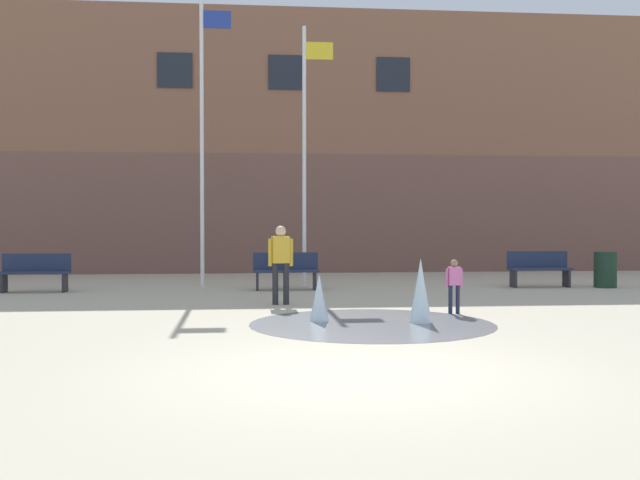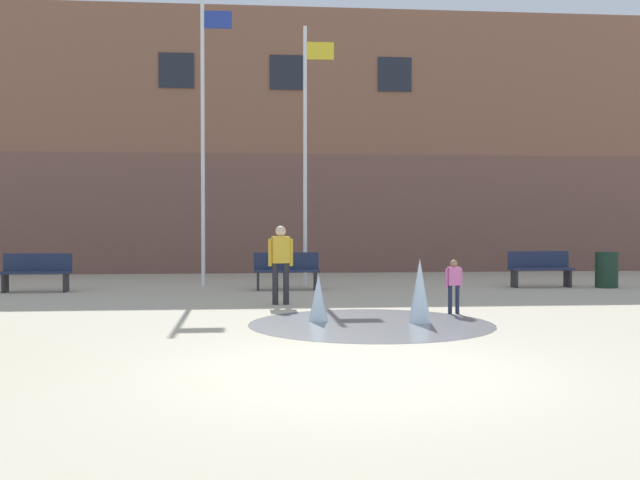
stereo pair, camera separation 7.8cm
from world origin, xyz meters
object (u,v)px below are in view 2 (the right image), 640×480
Objects in this scene: park_bench_under_right_flagpole at (540,268)px; flagpole_right at (306,147)px; trash_can at (607,270)px; park_bench_far_left at (36,272)px; park_bench_under_left_flagpole at (287,270)px; child_with_pink_shirt at (454,282)px; teen_by_trashcan at (281,258)px; flagpole_left at (204,132)px.

park_bench_under_right_flagpole is 6.75m from flagpole_right.
park_bench_under_right_flagpole is 1.64m from trash_can.
park_bench_far_left and park_bench_under_left_flagpole have the same top height.
child_with_pink_shirt reaches higher than trash_can.
teen_by_trashcan is at bearing -159.90° from trash_can.
flagpole_left is 10.82m from trash_can.
trash_can is (7.52, -1.30, -3.15)m from flagpole_right.
park_bench_far_left is 0.24× the size of flagpole_right.
park_bench_under_right_flagpole is at bearing 16.37° from teen_by_trashcan.
park_bench_under_left_flagpole is 3.36m from flagpole_right.
flagpole_left reaches higher than trash_can.
park_bench_far_left is 12.43m from park_bench_under_right_flagpole.
child_with_pink_shirt is 3.57m from teen_by_trashcan.
child_with_pink_shirt is at bearing -137.50° from trash_can.
child_with_pink_shirt reaches higher than park_bench_under_right_flagpole.
park_bench_far_left is 7.32m from flagpole_right.
child_with_pink_shirt reaches higher than park_bench_under_left_flagpole.
park_bench_far_left is 0.21× the size of flagpole_left.
teen_by_trashcan is (-3.07, 1.79, 0.35)m from child_with_pink_shirt.
park_bench_under_left_flagpole is 8.09m from trash_can.
park_bench_under_left_flagpole is 1.01× the size of teen_by_trashcan.
flagpole_left is (-4.86, 6.14, 3.39)m from child_with_pink_shirt.
trash_can is at bearing -7.28° from flagpole_left.
park_bench_far_left is 5.35m from flagpole_left.
park_bench_far_left is 1.00× the size of park_bench_under_right_flagpole.
park_bench_under_left_flagpole and park_bench_under_right_flagpole have the same top height.
park_bench_far_left is 14.04m from trash_can.
child_with_pink_shirt is 0.13× the size of flagpole_left.
park_bench_under_left_flagpole is 4.21m from flagpole_left.
park_bench_under_left_flagpole is 0.24× the size of flagpole_right.
park_bench_under_left_flagpole reaches higher than trash_can.
flagpole_left is 2.66m from flagpole_right.
park_bench_far_left reaches higher than trash_can.
park_bench_under_right_flagpole is 9.28m from flagpole_left.
trash_can is (5.29, 4.85, -0.13)m from child_with_pink_shirt.
flagpole_left reaches higher than park_bench_under_left_flagpole.
trash_can is at bearing -9.79° from flagpole_right.
park_bench_under_left_flagpole is at bearing -0.02° from park_bench_far_left.
flagpole_right reaches higher than park_bench_under_right_flagpole.
flagpole_left reaches higher than flagpole_right.
flagpole_right reaches higher than park_bench_under_left_flagpole.
park_bench_far_left is at bearing -179.36° from park_bench_under_right_flagpole.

